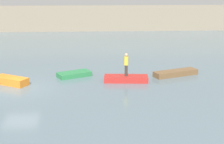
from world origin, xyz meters
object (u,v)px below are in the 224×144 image
at_px(rowboat_brown, 176,73).
at_px(rowboat_red, 126,79).
at_px(person_yellow_shirt, 126,63).
at_px(rowboat_green, 74,74).
at_px(rowboat_orange, 11,81).

bearing_deg(rowboat_brown, rowboat_red, 177.40).
xyz_separation_m(rowboat_red, person_yellow_shirt, (0.00, 0.00, 1.20)).
relative_size(rowboat_green, rowboat_red, 0.79).
height_order(rowboat_red, person_yellow_shirt, person_yellow_shirt).
distance_m(rowboat_orange, rowboat_red, 8.59).
relative_size(rowboat_orange, rowboat_red, 0.82).
bearing_deg(person_yellow_shirt, rowboat_orange, -178.43).
bearing_deg(rowboat_green, rowboat_red, -48.29).
relative_size(rowboat_green, person_yellow_shirt, 1.48).
xyz_separation_m(rowboat_orange, rowboat_green, (4.58, 1.85, -0.09)).
xyz_separation_m(rowboat_brown, person_yellow_shirt, (-4.16, -1.37, 1.20)).
height_order(rowboat_red, rowboat_brown, rowboat_brown).
bearing_deg(rowboat_red, rowboat_orange, -173.57).
bearing_deg(rowboat_red, rowboat_brown, 23.12).
relative_size(rowboat_red, rowboat_brown, 0.89).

